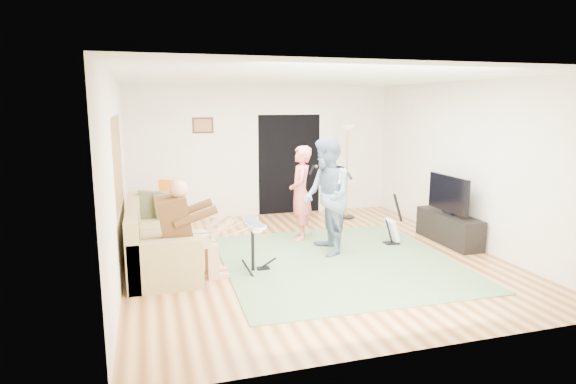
# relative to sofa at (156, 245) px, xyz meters

# --- Properties ---
(floor) EXTENTS (6.00, 6.00, 0.00)m
(floor) POSITION_rel_sofa_xyz_m (2.30, -0.26, -0.31)
(floor) COLOR brown
(floor) RESTS_ON ground
(walls) EXTENTS (5.50, 6.00, 2.70)m
(walls) POSITION_rel_sofa_xyz_m (2.30, -0.26, 1.04)
(walls) COLOR #EFE4CF
(walls) RESTS_ON floor
(ceiling) EXTENTS (6.00, 6.00, 0.00)m
(ceiling) POSITION_rel_sofa_xyz_m (2.30, -0.26, 2.39)
(ceiling) COLOR white
(ceiling) RESTS_ON walls
(window_blinds) EXTENTS (0.00, 2.05, 2.05)m
(window_blinds) POSITION_rel_sofa_xyz_m (-0.44, -0.06, 1.24)
(window_blinds) COLOR olive
(window_blinds) RESTS_ON walls
(doorway) EXTENTS (2.10, 0.00, 2.10)m
(doorway) POSITION_rel_sofa_xyz_m (2.85, 2.73, 0.74)
(doorway) COLOR black
(doorway) RESTS_ON walls
(picture_frame) EXTENTS (0.42, 0.03, 0.32)m
(picture_frame) POSITION_rel_sofa_xyz_m (1.05, 2.73, 1.59)
(picture_frame) COLOR #3F2314
(picture_frame) RESTS_ON walls
(area_rug) EXTENTS (3.42, 3.61, 0.02)m
(area_rug) POSITION_rel_sofa_xyz_m (2.61, -0.62, -0.30)
(area_rug) COLOR #557547
(area_rug) RESTS_ON floor
(sofa) EXTENTS (0.94, 2.28, 0.92)m
(sofa) POSITION_rel_sofa_xyz_m (0.00, 0.00, 0.00)
(sofa) COLOR #A28B51
(sofa) RESTS_ON floor
(drummer) EXTENTS (0.88, 0.49, 1.35)m
(drummer) POSITION_rel_sofa_xyz_m (0.43, -0.65, 0.22)
(drummer) COLOR #5A3619
(drummer) RESTS_ON sofa
(drum_kit) EXTENTS (0.40, 0.72, 0.74)m
(drum_kit) POSITION_rel_sofa_xyz_m (1.30, -0.65, 0.02)
(drum_kit) COLOR black
(drum_kit) RESTS_ON floor
(singer) EXTENTS (0.54, 0.68, 1.63)m
(singer) POSITION_rel_sofa_xyz_m (2.45, 0.72, 0.51)
(singer) COLOR #F76E6B
(singer) RESTS_ON floor
(microphone) EXTENTS (0.06, 0.06, 0.24)m
(microphone) POSITION_rel_sofa_xyz_m (2.65, 0.72, 0.91)
(microphone) COLOR black
(microphone) RESTS_ON singer
(guitarist) EXTENTS (0.79, 0.96, 1.84)m
(guitarist) POSITION_rel_sofa_xyz_m (2.58, -0.18, 0.61)
(guitarist) COLOR slate
(guitarist) RESTS_ON floor
(guitar_held) EXTENTS (0.30, 0.61, 0.26)m
(guitar_held) POSITION_rel_sofa_xyz_m (2.78, -0.18, 0.94)
(guitar_held) COLOR silver
(guitar_held) RESTS_ON guitarist
(guitar_spare) EXTENTS (0.31, 0.28, 0.87)m
(guitar_spare) POSITION_rel_sofa_xyz_m (3.82, -0.03, -0.06)
(guitar_spare) COLOR black
(guitar_spare) RESTS_ON floor
(torchiere_lamp) EXTENTS (0.34, 0.34, 1.90)m
(torchiere_lamp) POSITION_rel_sofa_xyz_m (3.84, 1.95, 1.00)
(torchiere_lamp) COLOR black
(torchiere_lamp) RESTS_ON floor
(dining_chair) EXTENTS (0.54, 0.56, 0.98)m
(dining_chair) POSITION_rel_sofa_xyz_m (0.25, 1.61, 0.04)
(dining_chair) COLOR beige
(dining_chair) RESTS_ON floor
(tv_cabinet) EXTENTS (0.40, 1.40, 0.50)m
(tv_cabinet) POSITION_rel_sofa_xyz_m (4.80, -0.20, -0.06)
(tv_cabinet) COLOR black
(tv_cabinet) RESTS_ON floor
(television) EXTENTS (0.06, 1.04, 0.60)m
(television) POSITION_rel_sofa_xyz_m (4.75, -0.20, 0.54)
(television) COLOR black
(television) RESTS_ON tv_cabinet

